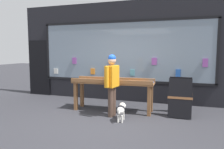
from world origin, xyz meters
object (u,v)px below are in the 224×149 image
object	(u,v)px
small_dog	(121,109)
sandwich_board_sign	(180,96)
display_table_main	(113,85)
person_browsing	(112,81)

from	to	relation	value
small_dog	sandwich_board_sign	distance (m)	1.67
small_dog	sandwich_board_sign	xyz separation A→B (m)	(1.34, 0.97, 0.23)
display_table_main	sandwich_board_sign	world-z (taller)	sandwich_board_sign
display_table_main	small_dog	distance (m)	1.02
display_table_main	person_browsing	size ratio (longest dim) A/B	1.44
display_table_main	small_dog	xyz separation A→B (m)	(0.48, -0.78, -0.46)
display_table_main	small_dog	world-z (taller)	display_table_main
sandwich_board_sign	display_table_main	bearing A→B (deg)	-174.39
person_browsing	sandwich_board_sign	size ratio (longest dim) A/B	1.62
display_table_main	person_browsing	distance (m)	0.55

